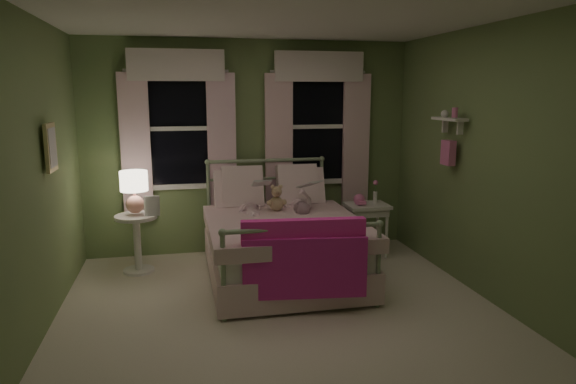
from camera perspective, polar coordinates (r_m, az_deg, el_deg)
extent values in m
plane|color=white|center=(4.70, -0.40, -13.78)|extent=(4.20, 4.20, 0.00)
plane|color=white|center=(4.31, -0.44, 19.42)|extent=(4.20, 4.20, 0.00)
plane|color=#758F55|center=(6.37, -4.26, 4.93)|extent=(4.00, 0.00, 4.00)
plane|color=#758F55|center=(2.35, 10.09, -5.70)|extent=(4.00, 0.00, 4.00)
plane|color=#758F55|center=(4.38, -26.98, 1.02)|extent=(0.00, 4.20, 4.20)
plane|color=#758F55|center=(5.11, 22.15, 2.66)|extent=(0.00, 4.20, 4.20)
cube|color=white|center=(5.52, -0.70, -5.30)|extent=(1.44, 1.94, 0.26)
cube|color=white|center=(5.59, -0.69, -7.66)|extent=(1.54, 2.02, 0.30)
cube|color=silver|center=(5.33, -0.38, -3.88)|extent=(1.58, 1.75, 0.14)
cylinder|color=#9EB793|center=(5.47, -7.85, -6.88)|extent=(0.04, 1.90, 0.04)
cylinder|color=#9EB793|center=(5.73, 6.12, -6.02)|extent=(0.04, 1.90, 0.04)
cylinder|color=#9EB793|center=(6.33, -8.77, -1.86)|extent=(0.04, 0.04, 1.15)
cylinder|color=#9EB793|center=(6.56, 3.70, -1.30)|extent=(0.04, 0.04, 1.15)
sphere|color=#9EB793|center=(6.23, -8.92, 3.30)|extent=(0.07, 0.07, 0.07)
sphere|color=#9EB793|center=(6.46, 3.77, 3.68)|extent=(0.07, 0.07, 0.07)
cylinder|color=#9EB793|center=(6.31, -2.46, 3.52)|extent=(1.42, 0.04, 0.04)
cylinder|color=#9EB793|center=(6.34, -2.45, 1.55)|extent=(1.38, 0.03, 0.03)
cylinder|color=#9EB793|center=(4.52, -7.19, -9.40)|extent=(0.04, 0.04, 0.80)
cylinder|color=#9EB793|center=(4.84, 9.99, -8.10)|extent=(0.04, 0.04, 0.80)
sphere|color=#9EB793|center=(4.40, -7.31, -4.51)|extent=(0.07, 0.07, 0.07)
sphere|color=#9EB793|center=(4.72, 10.15, -3.51)|extent=(0.07, 0.07, 0.07)
cylinder|color=#9EB793|center=(4.51, 1.74, -4.03)|extent=(1.42, 0.04, 0.04)
cube|color=white|center=(6.05, -5.56, -0.21)|extent=(0.55, 0.32, 0.57)
cube|color=white|center=(6.18, 1.46, 0.08)|extent=(0.55, 0.32, 0.57)
cube|color=white|center=(6.04, -5.10, 0.56)|extent=(0.48, 0.30, 0.51)
cube|color=white|center=(6.15, 1.01, 0.79)|extent=(0.48, 0.30, 0.51)
cube|color=#FF31AB|center=(4.53, 1.73, -5.01)|extent=(1.10, 0.20, 0.32)
cube|color=#D6299C|center=(4.55, 1.92, -8.52)|extent=(1.10, 0.17, 0.55)
imported|color=#F7D1DD|center=(5.79, -4.31, 0.94)|extent=(0.29, 0.19, 0.78)
imported|color=#F7D1DD|center=(5.88, 1.09, 1.23)|extent=(0.42, 0.35, 0.80)
imported|color=beige|center=(5.54, -3.96, 0.50)|extent=(0.20, 0.12, 0.26)
imported|color=beige|center=(5.65, 1.67, 0.30)|extent=(0.23, 0.18, 0.26)
sphere|color=tan|center=(5.73, -1.30, -1.30)|extent=(0.16, 0.16, 0.16)
sphere|color=tan|center=(5.68, -1.27, 0.04)|extent=(0.12, 0.12, 0.12)
sphere|color=tan|center=(5.66, -1.72, 0.56)|extent=(0.04, 0.04, 0.04)
sphere|color=tan|center=(5.68, -0.83, 0.60)|extent=(0.04, 0.04, 0.04)
sphere|color=tan|center=(5.68, -2.04, -1.20)|extent=(0.06, 0.06, 0.06)
sphere|color=tan|center=(5.71, -0.46, -1.13)|extent=(0.06, 0.06, 0.06)
sphere|color=#8C6B51|center=(5.63, -1.16, -0.12)|extent=(0.04, 0.04, 0.04)
cylinder|color=white|center=(5.87, -16.55, -2.66)|extent=(0.46, 0.46, 0.04)
cylinder|color=white|center=(5.95, -16.39, -5.57)|extent=(0.08, 0.08, 0.60)
cylinder|color=white|center=(6.04, -16.23, -8.35)|extent=(0.34, 0.34, 0.03)
sphere|color=#EC9F8C|center=(5.84, -16.62, -1.33)|extent=(0.20, 0.20, 0.20)
cylinder|color=pink|center=(5.81, -16.69, -0.17)|extent=(0.03, 0.03, 0.12)
cylinder|color=#FFEAC6|center=(5.79, -16.76, 1.19)|extent=(0.30, 0.30, 0.22)
imported|color=beige|center=(5.78, -15.63, -2.54)|extent=(0.18, 0.23, 0.02)
cube|color=white|center=(6.25, 8.78, -1.52)|extent=(0.50, 0.40, 0.04)
cube|color=white|center=(6.26, 8.76, -2.14)|extent=(0.44, 0.34, 0.08)
cylinder|color=white|center=(6.12, 7.43, -4.83)|extent=(0.04, 0.04, 0.60)
cylinder|color=white|center=(6.26, 10.90, -4.57)|extent=(0.04, 0.04, 0.60)
cylinder|color=white|center=(6.39, 6.54, -4.12)|extent=(0.04, 0.04, 0.60)
cylinder|color=white|center=(6.53, 9.87, -3.89)|extent=(0.04, 0.04, 0.60)
sphere|color=pink|center=(6.20, 7.93, -0.84)|extent=(0.14, 0.14, 0.14)
cube|color=pink|center=(6.12, 8.22, -1.19)|extent=(0.11, 0.06, 0.04)
cylinder|color=white|center=(6.32, 9.66, -0.57)|extent=(0.05, 0.05, 0.14)
cylinder|color=#4C7F3F|center=(6.30, 9.69, 0.41)|extent=(0.01, 0.01, 0.12)
sphere|color=pink|center=(6.29, 9.71, 1.04)|extent=(0.06, 0.06, 0.06)
cube|color=black|center=(6.28, -12.04, 6.92)|extent=(0.76, 0.02, 1.35)
cube|color=white|center=(6.25, -12.30, 13.32)|extent=(0.84, 0.05, 0.06)
cube|color=white|center=(6.34, -11.79, 0.59)|extent=(0.84, 0.05, 0.06)
cube|color=white|center=(6.27, -15.72, 6.75)|extent=(0.06, 0.05, 1.40)
cube|color=white|center=(6.27, -8.36, 7.04)|extent=(0.06, 0.05, 1.40)
cube|color=white|center=(6.26, -12.04, 6.91)|extent=(0.76, 0.04, 0.05)
cube|color=silver|center=(6.25, -16.57, 4.85)|extent=(0.34, 0.06, 1.70)
cube|color=silver|center=(6.25, -7.36, 5.21)|extent=(0.34, 0.06, 1.70)
cube|color=white|center=(6.19, -12.31, 13.63)|extent=(1.10, 0.08, 0.36)
cylinder|color=white|center=(6.22, -12.29, 13.06)|extent=(1.20, 0.03, 0.03)
cube|color=black|center=(6.51, 3.22, 7.28)|extent=(0.76, 0.02, 1.35)
cube|color=white|center=(6.48, 3.34, 13.45)|extent=(0.84, 0.05, 0.06)
cube|color=white|center=(6.57, 3.20, 1.16)|extent=(0.84, 0.05, 0.06)
cube|color=white|center=(6.39, -0.22, 7.23)|extent=(0.06, 0.05, 1.40)
cube|color=white|center=(6.60, 6.64, 7.28)|extent=(0.06, 0.05, 1.40)
cube|color=white|center=(6.49, 3.27, 7.27)|extent=(0.76, 0.04, 0.05)
cube|color=silver|center=(6.34, -1.02, 5.39)|extent=(0.34, 0.06, 1.70)
cube|color=white|center=(6.61, 7.56, 5.52)|extent=(0.34, 0.06, 1.70)
cube|color=white|center=(6.42, 3.50, 13.75)|extent=(1.10, 0.08, 0.36)
cylinder|color=white|center=(6.45, 3.39, 13.20)|extent=(1.20, 0.03, 0.03)
cube|color=white|center=(5.61, 17.49, 7.74)|extent=(0.15, 0.50, 0.03)
cube|color=white|center=(5.50, 18.57, 6.79)|extent=(0.06, 0.03, 0.14)
cube|color=white|center=(5.76, 17.06, 7.04)|extent=(0.06, 0.03, 0.14)
cylinder|color=pink|center=(5.52, 18.04, 8.40)|extent=(0.06, 0.06, 0.10)
sphere|color=white|center=(5.69, 17.02, 8.31)|extent=(0.08, 0.08, 0.08)
cube|color=pink|center=(5.64, 17.37, 4.19)|extent=(0.08, 0.18, 0.26)
cube|color=beige|center=(4.92, -24.88, 4.52)|extent=(0.03, 0.32, 0.42)
cube|color=silver|center=(4.92, -24.71, 4.53)|extent=(0.01, 0.25, 0.34)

